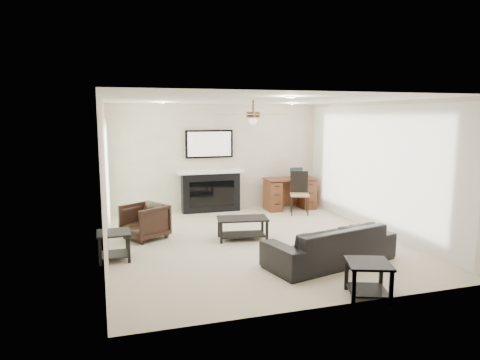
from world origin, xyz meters
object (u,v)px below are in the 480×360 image
Objects in this scene: armchair at (145,222)px; coffee_table at (242,228)px; sofa at (330,244)px; desk at (290,194)px; fireplace_unit at (211,171)px.

armchair is 1.79m from coffee_table.
sofa is 1.68× the size of desk.
armchair is 3.85m from desk.
armchair is at bearing 170.45° from coffee_table.
sofa is 2.91× the size of armchair.
sofa is 3.80m from desk.
fireplace_unit is (-0.04, 2.38, 0.75)m from coffee_table.
sofa is 3.37m from armchair.
desk reaches higher than coffee_table.
coffee_table is 0.47× the size of fireplace_unit.
coffee_table is at bearing -74.47° from sofa.
sofa is at bearing 18.59° from armchair.
armchair reaches higher than sofa.
desk is at bearing -118.02° from sofa.
desk reaches higher than armchair.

